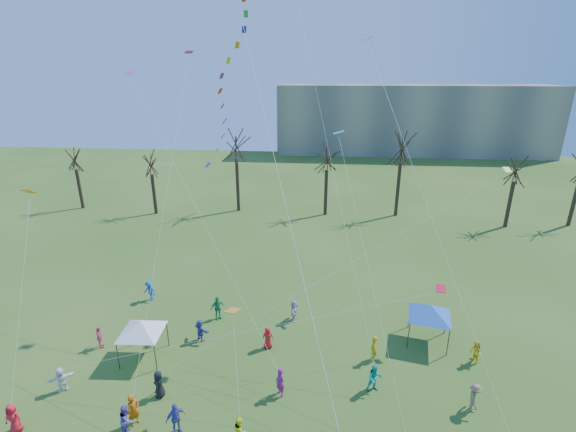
# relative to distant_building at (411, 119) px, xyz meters

# --- Properties ---
(distant_building) EXTENTS (60.00, 14.00, 15.00)m
(distant_building) POSITION_rel_distant_building_xyz_m (0.00, 0.00, 0.00)
(distant_building) COLOR gray
(distant_building) RESTS_ON ground
(bare_tree_row) EXTENTS (67.85, 8.59, 11.05)m
(bare_tree_row) POSITION_rel_distant_building_xyz_m (-19.08, -45.87, -0.49)
(bare_tree_row) COLOR black
(bare_tree_row) RESTS_ON ground
(big_box_kite) EXTENTS (4.38, 6.69, 22.98)m
(big_box_kite) POSITION_rel_distant_building_xyz_m (-24.00, -74.77, 9.43)
(big_box_kite) COLOR red
(big_box_kite) RESTS_ON ground
(canopy_tent_white) EXTENTS (3.65, 3.65, 2.74)m
(canopy_tent_white) POSITION_rel_distant_building_xyz_m (-30.70, -74.74, -5.18)
(canopy_tent_white) COLOR #3F3F44
(canopy_tent_white) RESTS_ON ground
(canopy_tent_blue) EXTENTS (3.76, 3.76, 2.88)m
(canopy_tent_blue) POSITION_rel_distant_building_xyz_m (-11.89, -71.30, -5.06)
(canopy_tent_blue) COLOR #3F3F44
(canopy_tent_blue) RESTS_ON ground
(festival_crowd) EXTENTS (26.37, 14.53, 1.86)m
(festival_crowd) POSITION_rel_distant_building_xyz_m (-23.36, -76.04, -6.64)
(festival_crowd) COLOR red
(festival_crowd) RESTS_ON ground
(small_kites_aloft) EXTENTS (28.82, 16.99, 32.63)m
(small_kites_aloft) POSITION_rel_distant_building_xyz_m (-23.01, -70.47, 5.29)
(small_kites_aloft) COLOR orange
(small_kites_aloft) RESTS_ON ground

